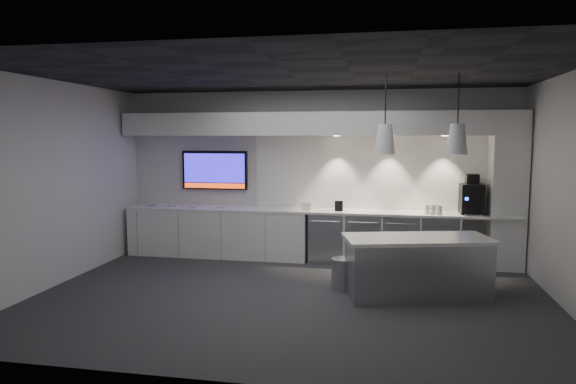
% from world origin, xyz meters
% --- Properties ---
extents(floor, '(7.00, 7.00, 0.00)m').
position_xyz_m(floor, '(0.00, 0.00, 0.00)').
color(floor, '#313133').
rests_on(floor, ground).
extents(ceiling, '(7.00, 7.00, 0.00)m').
position_xyz_m(ceiling, '(0.00, 0.00, 3.00)').
color(ceiling, black).
rests_on(ceiling, wall_back).
extents(wall_back, '(7.00, 0.00, 7.00)m').
position_xyz_m(wall_back, '(0.00, 2.50, 1.50)').
color(wall_back, silver).
rests_on(wall_back, floor).
extents(wall_front, '(7.00, 0.00, 7.00)m').
position_xyz_m(wall_front, '(0.00, -2.50, 1.50)').
color(wall_front, silver).
rests_on(wall_front, floor).
extents(wall_left, '(0.00, 7.00, 7.00)m').
position_xyz_m(wall_left, '(-3.50, 0.00, 1.50)').
color(wall_left, silver).
rests_on(wall_left, floor).
extents(wall_right, '(0.00, 7.00, 7.00)m').
position_xyz_m(wall_right, '(3.50, 0.00, 1.50)').
color(wall_right, silver).
rests_on(wall_right, floor).
extents(back_counter, '(6.80, 0.65, 0.04)m').
position_xyz_m(back_counter, '(0.00, 2.17, 0.88)').
color(back_counter, white).
rests_on(back_counter, left_base_cabinets).
extents(left_base_cabinets, '(3.30, 0.63, 0.86)m').
position_xyz_m(left_base_cabinets, '(-1.75, 2.17, 0.43)').
color(left_base_cabinets, white).
rests_on(left_base_cabinets, floor).
extents(fridge_unit_a, '(0.60, 0.61, 0.85)m').
position_xyz_m(fridge_unit_a, '(0.25, 2.17, 0.42)').
color(fridge_unit_a, '#989AA0').
rests_on(fridge_unit_a, floor).
extents(fridge_unit_b, '(0.60, 0.61, 0.85)m').
position_xyz_m(fridge_unit_b, '(0.88, 2.17, 0.42)').
color(fridge_unit_b, '#989AA0').
rests_on(fridge_unit_b, floor).
extents(fridge_unit_c, '(0.60, 0.61, 0.85)m').
position_xyz_m(fridge_unit_c, '(1.51, 2.17, 0.42)').
color(fridge_unit_c, '#989AA0').
rests_on(fridge_unit_c, floor).
extents(fridge_unit_d, '(0.60, 0.61, 0.85)m').
position_xyz_m(fridge_unit_d, '(2.14, 2.17, 0.42)').
color(fridge_unit_d, '#989AA0').
rests_on(fridge_unit_d, floor).
extents(backsplash, '(4.60, 0.03, 1.30)m').
position_xyz_m(backsplash, '(1.20, 2.48, 1.55)').
color(backsplash, white).
rests_on(backsplash, wall_back).
extents(soffit, '(6.90, 0.60, 0.40)m').
position_xyz_m(soffit, '(0.00, 2.20, 2.40)').
color(soffit, white).
rests_on(soffit, wall_back).
extents(column, '(0.55, 0.55, 2.60)m').
position_xyz_m(column, '(3.20, 2.20, 1.30)').
color(column, white).
rests_on(column, floor).
extents(wall_tv, '(1.25, 0.07, 0.72)m').
position_xyz_m(wall_tv, '(-1.90, 2.45, 1.56)').
color(wall_tv, black).
rests_on(wall_tv, wall_back).
extents(island, '(2.10, 1.29, 0.83)m').
position_xyz_m(island, '(1.68, 0.35, 0.42)').
color(island, '#989AA0').
rests_on(island, floor).
extents(bin, '(0.32, 0.32, 0.44)m').
position_xyz_m(bin, '(0.65, 0.52, 0.22)').
color(bin, '#989AA0').
rests_on(bin, floor).
extents(coffee_machine, '(0.37, 0.53, 0.66)m').
position_xyz_m(coffee_machine, '(2.65, 2.20, 1.17)').
color(coffee_machine, black).
rests_on(coffee_machine, back_counter).
extents(sign_black, '(0.14, 0.02, 0.18)m').
position_xyz_m(sign_black, '(0.45, 2.10, 0.99)').
color(sign_black, black).
rests_on(sign_black, back_counter).
extents(sign_white, '(0.18, 0.05, 0.14)m').
position_xyz_m(sign_white, '(-0.12, 2.08, 0.97)').
color(sign_white, white).
rests_on(sign_white, back_counter).
extents(cup_cluster, '(0.28, 0.18, 0.15)m').
position_xyz_m(cup_cluster, '(2.04, 2.09, 0.98)').
color(cup_cluster, white).
rests_on(cup_cluster, back_counter).
extents(tray_a, '(0.19, 0.19, 0.02)m').
position_xyz_m(tray_a, '(-2.98, 2.10, 0.91)').
color(tray_a, '#B2B2B2').
rests_on(tray_a, back_counter).
extents(tray_b, '(0.16, 0.16, 0.02)m').
position_xyz_m(tray_b, '(-2.60, 2.12, 0.91)').
color(tray_b, '#B2B2B2').
rests_on(tray_b, back_counter).
extents(tray_c, '(0.19, 0.19, 0.02)m').
position_xyz_m(tray_c, '(-2.19, 2.11, 0.91)').
color(tray_c, '#B2B2B2').
rests_on(tray_c, back_counter).
extents(tray_d, '(0.18, 0.18, 0.02)m').
position_xyz_m(tray_d, '(-1.67, 2.10, 0.91)').
color(tray_d, '#B2B2B2').
rests_on(tray_d, back_counter).
extents(pendant_left, '(0.28, 0.28, 1.10)m').
position_xyz_m(pendant_left, '(1.22, 0.35, 2.15)').
color(pendant_left, white).
rests_on(pendant_left, ceiling).
extents(pendant_right, '(0.28, 0.28, 1.10)m').
position_xyz_m(pendant_right, '(2.15, 0.35, 2.15)').
color(pendant_right, white).
rests_on(pendant_right, ceiling).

